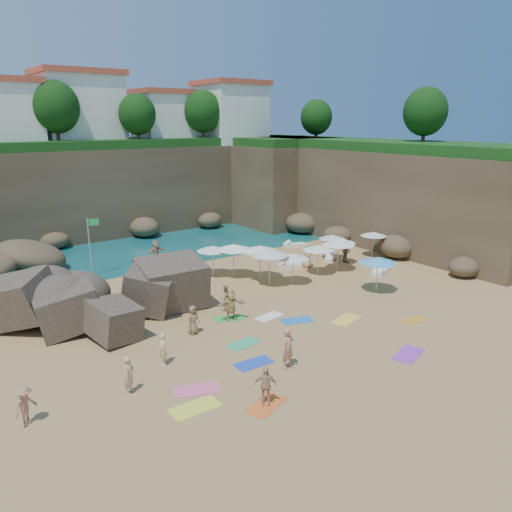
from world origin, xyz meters
TOP-DOWN VIEW (x-y plane):
  - ground at (0.00, 0.00)m, footprint 120.00×120.00m
  - seawater at (0.00, 30.00)m, footprint 120.00×120.00m
  - cliff_back at (2.00, 25.00)m, footprint 44.00×8.00m
  - cliff_right at (19.00, 8.00)m, footprint 8.00×30.00m
  - cliff_corner at (17.00, 20.00)m, footprint 10.00×12.00m
  - rock_promontory at (-11.00, 16.00)m, footprint 12.00×7.00m
  - clifftop_buildings at (2.96, 25.79)m, footprint 28.48×9.48m
  - clifftop_trees at (4.78, 19.52)m, footprint 35.60×23.82m
  - rock_outcrop at (-8.12, 3.31)m, footprint 10.35×9.09m
  - flag_pole at (-5.93, 11.36)m, footprint 0.80×0.17m
  - parasol_0 at (0.78, 6.38)m, footprint 2.29×2.29m
  - parasol_1 at (1.84, 5.37)m, footprint 2.47×2.47m
  - parasol_2 at (10.50, 4.62)m, footprint 2.08×2.08m
  - parasol_3 at (13.77, 3.33)m, footprint 2.12×2.12m
  - parasol_4 at (8.76, 2.26)m, footprint 2.38×2.38m
  - parasol_5 at (2.94, 3.79)m, footprint 2.53×2.53m
  - parasol_7 at (4.17, 1.82)m, footprint 2.18×2.18m
  - parasol_8 at (10.34, 3.35)m, footprint 2.01×2.01m
  - parasol_9 at (2.75, 2.52)m, footprint 2.58×2.58m
  - parasol_10 at (7.38, -2.55)m, footprint 2.42×2.42m
  - parasol_11 at (6.96, 2.40)m, footprint 2.23×2.23m
  - lounger_0 at (7.15, 8.82)m, footprint 2.00×1.08m
  - lounger_1 at (10.75, 9.38)m, footprint 1.97×1.20m
  - lounger_2 at (10.46, 4.61)m, footprint 1.83×1.47m
  - lounger_3 at (7.79, 5.58)m, footprint 1.59×0.59m
  - lounger_4 at (6.42, 4.80)m, footprint 1.76×1.29m
  - lounger_5 at (10.66, -0.21)m, footprint 2.14×1.32m
  - towel_0 at (-4.56, -5.78)m, footprint 1.76×0.93m
  - towel_1 at (-7.74, -6.25)m, footprint 2.08×1.51m
  - towel_2 at (-6.15, -8.80)m, footprint 1.97×1.44m
  - towel_3 at (-3.78, -3.87)m, footprint 1.76×1.09m
  - towel_4 at (-8.44, -7.37)m, footprint 1.93×0.98m
  - towel_5 at (-0.62, -1.84)m, footprint 1.70×1.04m
  - towel_6 at (1.79, -9.32)m, footprint 2.10×1.50m
  - towel_7 at (-7.00, 2.34)m, footprint 1.96×1.23m
  - towel_8 at (0.25, -3.17)m, footprint 1.89×1.38m
  - towel_10 at (5.45, -6.92)m, footprint 1.51×0.85m
  - towel_11 at (-2.59, -0.74)m, footprint 1.85×1.38m
  - towel_12 at (2.49, -4.68)m, footprint 2.04×1.41m
  - person_stand_0 at (-9.99, -4.87)m, footprint 0.68×0.68m
  - person_stand_1 at (-2.06, 0.43)m, footprint 0.78×0.63m
  - person_stand_2 at (-0.55, 7.06)m, footprint 1.09×1.03m
  - person_stand_3 at (10.76, 3.37)m, footprint 0.67×1.16m
  - person_stand_4 at (7.45, 4.02)m, footprint 1.01×0.74m
  - person_stand_5 at (-0.98, 11.79)m, footprint 1.70×0.81m
  - person_stand_6 at (-7.86, -3.47)m, footprint 0.43×0.59m
  - person_lie_0 at (-13.81, -4.72)m, footprint 1.54×1.73m
  - person_lie_1 at (-6.14, -8.73)m, footprint 1.67×1.76m
  - person_lie_2 at (-5.14, -1.36)m, footprint 1.05×1.60m
  - person_lie_3 at (-2.58, -0.97)m, footprint 2.00×2.08m
  - person_lie_4 at (-3.57, -6.99)m, footprint 0.99×1.90m

SIDE VIEW (x-z plane):
  - ground at x=0.00m, z-range 0.00..0.00m
  - rock_promontory at x=-11.00m, z-range -1.00..1.00m
  - rock_outcrop at x=-8.12m, z-range -1.73..1.73m
  - seawater at x=0.00m, z-range 0.00..0.00m
  - towel_10 at x=5.45m, z-range 0.00..0.03m
  - towel_5 at x=-0.62m, z-range 0.00..0.03m
  - towel_3 at x=-3.78m, z-range 0.00..0.03m
  - towel_11 at x=-2.59m, z-range 0.00..0.03m
  - towel_8 at x=0.25m, z-range 0.00..0.03m
  - towel_0 at x=-4.56m, z-range 0.00..0.03m
  - towel_2 at x=-6.15m, z-range 0.00..0.03m
  - towel_7 at x=-7.00m, z-range 0.00..0.03m
  - towel_12 at x=2.49m, z-range 0.00..0.03m
  - towel_1 at x=-7.74m, z-range 0.00..0.03m
  - towel_6 at x=1.79m, z-range 0.00..0.03m
  - towel_4 at x=-8.44m, z-range 0.00..0.03m
  - lounger_3 at x=7.79m, z-range 0.00..0.24m
  - lounger_4 at x=6.42m, z-range 0.00..0.26m
  - lounger_2 at x=10.46m, z-range 0.00..0.28m
  - lounger_1 at x=10.75m, z-range 0.00..0.29m
  - lounger_0 at x=7.15m, z-range 0.00..0.30m
  - lounger_5 at x=10.66m, z-range 0.00..0.32m
  - person_lie_1 at x=-6.14m, z-range 0.00..0.38m
  - person_lie_0 at x=-13.81m, z-range 0.00..0.39m
  - person_lie_2 at x=-5.14m, z-range 0.00..0.39m
  - person_lie_4 at x=-3.57m, z-range 0.00..0.43m
  - person_lie_3 at x=-2.58m, z-range 0.00..0.45m
  - person_stand_6 at x=-7.86m, z-range 0.00..1.49m
  - person_stand_1 at x=-2.06m, z-range 0.00..1.52m
  - person_stand_0 at x=-9.99m, z-range 0.00..1.60m
  - person_stand_2 at x=-0.55m, z-range 0.00..1.65m
  - person_stand_5 at x=-0.98m, z-range 0.00..1.77m
  - person_stand_4 at x=7.45m, z-range 0.00..1.85m
  - person_stand_3 at x=10.76m, z-range 0.00..1.85m
  - parasol_8 at x=10.34m, z-range 0.79..2.69m
  - parasol_2 at x=10.50m, z-range 0.82..2.78m
  - parasol_3 at x=13.77m, z-range 0.84..2.84m
  - parasol_7 at x=4.17m, z-range 0.86..2.92m
  - parasol_11 at x=6.96m, z-range 0.88..2.99m
  - parasol_0 at x=0.78m, z-range 0.91..3.08m
  - parasol_4 at x=8.76m, z-range 0.94..3.19m
  - parasol_10 at x=7.38m, z-range 0.96..3.24m
  - parasol_1 at x=1.84m, z-range 0.98..3.31m
  - parasol_5 at x=2.94m, z-range 1.00..3.40m
  - parasol_9 at x=2.75m, z-range 1.02..3.46m
  - flag_pole at x=-5.93m, z-range 0.57..4.69m
  - cliff_back at x=2.00m, z-range 0.00..8.00m
  - cliff_right at x=19.00m, z-range 0.00..8.00m
  - cliff_corner at x=17.00m, z-range 0.00..8.00m
  - clifftop_buildings at x=2.96m, z-range 7.74..14.74m
  - clifftop_trees at x=4.78m, z-range 9.06..13.46m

